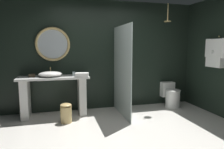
# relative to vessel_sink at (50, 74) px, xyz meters

# --- Properties ---
(ground_plane) EXTENTS (5.76, 5.76, 0.00)m
(ground_plane) POSITION_rel_vessel_sink_xyz_m (1.26, -1.53, -0.94)
(ground_plane) COLOR silver
(back_wall_panel) EXTENTS (4.80, 0.10, 2.60)m
(back_wall_panel) POSITION_rel_vessel_sink_xyz_m (1.26, 0.37, 0.36)
(back_wall_panel) COLOR black
(back_wall_panel) RESTS_ON ground_plane
(side_wall_right) EXTENTS (0.10, 2.47, 2.60)m
(side_wall_right) POSITION_rel_vessel_sink_xyz_m (3.61, -0.77, 0.36)
(side_wall_right) COLOR black
(side_wall_right) RESTS_ON ground_plane
(vanity_counter) EXTENTS (1.50, 0.54, 0.87)m
(vanity_counter) POSITION_rel_vessel_sink_xyz_m (0.07, 0.03, -0.42)
(vanity_counter) COLOR silver
(vanity_counter) RESTS_ON ground_plane
(vessel_sink) EXTENTS (0.49, 0.40, 0.19)m
(vessel_sink) POSITION_rel_vessel_sink_xyz_m (0.00, 0.00, 0.00)
(vessel_sink) COLOR white
(vessel_sink) RESTS_ON vanity_counter
(tumbler_cup) EXTENTS (0.06, 0.06, 0.10)m
(tumbler_cup) POSITION_rel_vessel_sink_xyz_m (0.49, 0.00, -0.01)
(tumbler_cup) COLOR silver
(tumbler_cup) RESTS_ON vanity_counter
(tissue_box) EXTENTS (0.12, 0.12, 0.06)m
(tissue_box) POSITION_rel_vessel_sink_xyz_m (-0.38, 0.08, -0.03)
(tissue_box) COLOR #3D3323
(tissue_box) RESTS_ON vanity_counter
(round_wall_mirror) EXTENTS (0.76, 0.06, 0.76)m
(round_wall_mirror) POSITION_rel_vessel_sink_xyz_m (0.07, 0.29, 0.63)
(round_wall_mirror) COLOR tan
(shower_glass_panel) EXTENTS (0.02, 1.23, 1.97)m
(shower_glass_panel) POSITION_rel_vessel_sink_xyz_m (1.51, -0.29, 0.05)
(shower_glass_panel) COLOR silver
(shower_glass_panel) RESTS_ON ground_plane
(rain_shower_head) EXTENTS (0.16, 0.16, 0.42)m
(rain_shower_head) POSITION_rel_vessel_sink_xyz_m (2.66, -0.15, 1.22)
(rain_shower_head) COLOR tan
(hanging_bathrobe) EXTENTS (0.20, 0.58, 0.68)m
(hanging_bathrobe) POSITION_rel_vessel_sink_xyz_m (3.47, -0.80, 0.47)
(hanging_bathrobe) COLOR tan
(toilet) EXTENTS (0.37, 0.56, 0.59)m
(toilet) POSITION_rel_vessel_sink_xyz_m (2.93, 0.02, -0.66)
(toilet) COLOR white
(toilet) RESTS_ON ground_plane
(waste_bin) EXTENTS (0.23, 0.23, 0.39)m
(waste_bin) POSITION_rel_vessel_sink_xyz_m (0.29, -0.47, -0.74)
(waste_bin) COLOR tan
(waste_bin) RESTS_ON ground_plane
(folded_hand_towel) EXTENTS (0.32, 0.24, 0.08)m
(folded_hand_towel) POSITION_rel_vessel_sink_xyz_m (0.66, -0.14, -0.02)
(folded_hand_towel) COLOR white
(folded_hand_towel) RESTS_ON vanity_counter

